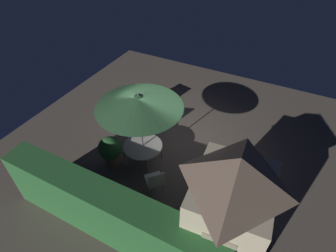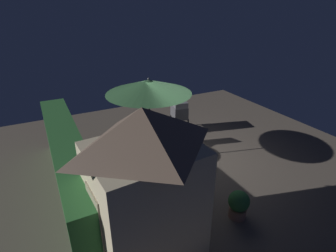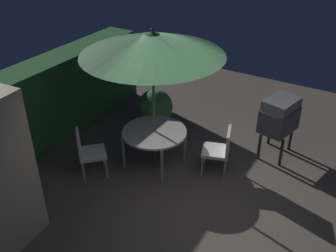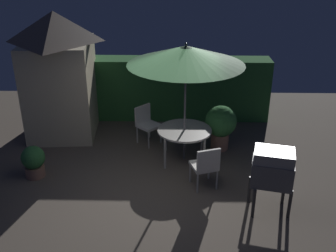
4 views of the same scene
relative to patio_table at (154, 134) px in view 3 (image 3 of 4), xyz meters
name	(u,v)px [view 3 (image 3 of 4)]	position (x,y,z in m)	size (l,w,h in m)	color
ground_plane	(195,201)	(-0.54, -1.13, -0.66)	(11.00, 11.00, 0.00)	brown
hedge_backdrop	(37,107)	(-0.54, 2.37, 0.16)	(5.64, 0.69, 1.64)	#28602D
patio_table	(154,134)	(0.00, 0.00, 0.00)	(1.17, 1.17, 0.72)	#B2ADA3
patio_umbrella	(152,44)	(0.00, 0.00, 1.69)	(2.37, 2.37, 2.60)	#4C4C51
bbq_grill	(279,116)	(1.48, -1.82, 0.18)	(0.80, 0.65, 1.20)	#47474C
chair_near_shed	(220,148)	(0.39, -1.14, -0.14)	(0.59, 0.59, 0.90)	silver
chair_far_side	(87,151)	(-0.89, 0.83, -0.14)	(0.65, 0.65, 0.90)	silver
potted_plant_by_shed	(155,110)	(0.84, 0.52, -0.04)	(0.72, 0.72, 1.05)	#936651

